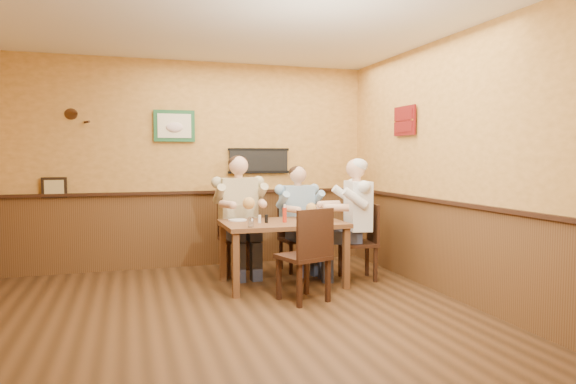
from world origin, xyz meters
name	(u,v)px	position (x,y,z in m)	size (l,w,h in m)	color
room	(233,138)	(0.14, 0.17, 1.69)	(5.02, 5.03, 2.81)	#35200F
dining_table	(283,229)	(0.91, 1.12, 0.66)	(1.40, 0.90, 0.75)	brown
chair_back_left	(238,237)	(0.53, 1.81, 0.48)	(0.44, 0.44, 0.96)	#311B0F
chair_back_right	(297,238)	(1.31, 1.79, 0.44)	(0.40, 0.40, 0.87)	#311B0F
chair_right_end	(358,242)	(1.87, 1.11, 0.47)	(0.43, 0.43, 0.93)	#311B0F
chair_near_side	(303,254)	(0.92, 0.42, 0.49)	(0.45, 0.45, 0.98)	#311B0F
diner_tan_shirt	(238,221)	(0.53, 1.81, 0.68)	(0.63, 0.63, 1.37)	#C8B889
diner_blue_polo	(297,224)	(1.31, 1.79, 0.62)	(0.57, 0.57, 1.24)	#81A5C2
diner_white_elder	(358,225)	(1.87, 1.11, 0.67)	(0.62, 0.62, 1.33)	silver
water_glass_left	(251,222)	(0.45, 0.79, 0.80)	(0.07, 0.07, 0.11)	silver
water_glass_mid	(301,220)	(1.01, 0.74, 0.81)	(0.08, 0.08, 0.13)	white
cola_tumbler	(318,218)	(1.27, 0.89, 0.80)	(0.08, 0.08, 0.11)	black
hot_sauce_bottle	(285,214)	(0.92, 1.06, 0.85)	(0.05, 0.05, 0.19)	red
salt_shaker	(259,219)	(0.63, 1.10, 0.80)	(0.04, 0.04, 0.09)	white
pepper_shaker	(266,219)	(0.70, 1.07, 0.80)	(0.04, 0.04, 0.09)	black
plate_far_left	(238,220)	(0.43, 1.37, 0.76)	(0.22, 0.22, 0.01)	white
plate_far_right	(310,218)	(1.32, 1.29, 0.76)	(0.24, 0.24, 0.02)	white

